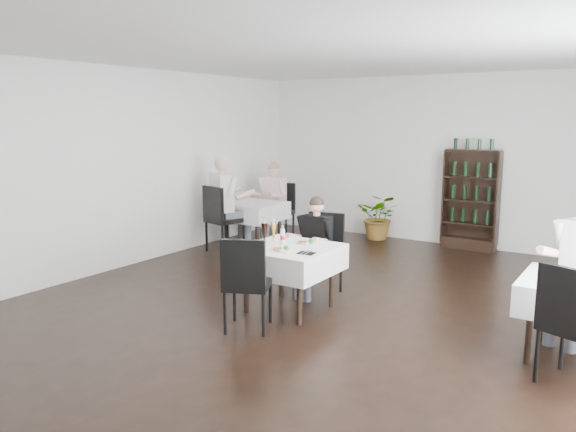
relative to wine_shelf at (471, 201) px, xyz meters
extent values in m
plane|color=black|center=(-0.60, -4.31, -0.85)|extent=(9.00, 9.00, 0.00)
plane|color=white|center=(-0.60, -4.31, 2.15)|extent=(9.00, 9.00, 0.00)
plane|color=white|center=(-0.60, 0.19, 0.65)|extent=(7.00, 0.00, 7.00)
plane|color=white|center=(-4.10, -4.31, 0.65)|extent=(0.00, 9.00, 9.00)
cube|color=black|center=(0.00, 0.01, -0.75)|extent=(0.90, 0.28, 0.20)
cylinder|color=black|center=(-1.27, -4.68, -0.49)|extent=(0.06, 0.06, 0.71)
cylinder|color=black|center=(-1.27, -3.95, -0.49)|extent=(0.06, 0.06, 0.71)
cylinder|color=black|center=(-0.53, -4.68, -0.49)|extent=(0.06, 0.06, 0.71)
cylinder|color=black|center=(-0.53, -3.95, -0.49)|extent=(0.06, 0.06, 0.71)
cube|color=black|center=(-0.90, -4.31, -0.12)|extent=(0.85, 0.85, 0.04)
cube|color=white|center=(-0.90, -4.31, -0.23)|extent=(1.03, 1.03, 0.30)
cylinder|color=black|center=(-3.64, -2.15, -0.49)|extent=(0.06, 0.06, 0.71)
cylinder|color=black|center=(-3.64, -1.47, -0.49)|extent=(0.06, 0.06, 0.71)
cylinder|color=black|center=(-2.96, -2.15, -0.49)|extent=(0.06, 0.06, 0.71)
cylinder|color=black|center=(-2.96, -1.47, -0.49)|extent=(0.06, 0.06, 0.71)
cube|color=black|center=(-3.30, -1.81, -0.12)|extent=(0.80, 0.80, 0.04)
cube|color=white|center=(-3.30, -1.81, -0.23)|extent=(0.98, 0.98, 0.30)
cylinder|color=black|center=(1.76, -4.35, -0.49)|extent=(0.06, 0.06, 0.71)
cylinder|color=black|center=(1.76, -3.67, -0.49)|extent=(0.06, 0.06, 0.71)
imported|color=#306121|center=(-1.63, -0.11, -0.42)|extent=(0.87, 0.79, 0.86)
cylinder|color=black|center=(-1.04, -3.85, -0.61)|extent=(0.04, 0.04, 0.47)
cylinder|color=black|center=(-1.12, -3.45, -0.61)|extent=(0.04, 0.04, 0.47)
cylinder|color=black|center=(-0.64, -3.78, -0.61)|extent=(0.04, 0.04, 0.47)
cylinder|color=black|center=(-0.71, -3.37, -0.61)|extent=(0.04, 0.04, 0.47)
cube|color=black|center=(-0.88, -3.61, -0.34)|extent=(0.55, 0.55, 0.07)
cube|color=black|center=(-0.92, -3.40, -0.06)|extent=(0.48, 0.14, 0.52)
cylinder|color=black|center=(-0.84, -4.79, -0.61)|extent=(0.04, 0.04, 0.47)
cylinder|color=black|center=(-0.67, -5.16, -0.61)|extent=(0.04, 0.04, 0.47)
cylinder|color=black|center=(-1.21, -4.96, -0.61)|extent=(0.04, 0.04, 0.47)
cylinder|color=black|center=(-1.04, -5.33, -0.61)|extent=(0.04, 0.04, 0.47)
cube|color=black|center=(-0.94, -5.06, -0.35)|extent=(0.62, 0.62, 0.07)
cube|color=black|center=(-0.85, -5.26, -0.07)|extent=(0.45, 0.24, 0.51)
cylinder|color=black|center=(-3.31, -1.44, -0.61)|extent=(0.04, 0.04, 0.48)
cylinder|color=black|center=(-3.41, -1.04, -0.61)|extent=(0.04, 0.04, 0.48)
cylinder|color=black|center=(-2.91, -1.34, -0.61)|extent=(0.04, 0.04, 0.48)
cylinder|color=black|center=(-3.01, -0.94, -0.61)|extent=(0.04, 0.04, 0.48)
cube|color=black|center=(-3.16, -1.19, -0.34)|extent=(0.58, 0.58, 0.07)
cube|color=black|center=(-3.21, -0.98, -0.06)|extent=(0.48, 0.17, 0.52)
cylinder|color=black|center=(-3.15, -2.28, -0.59)|extent=(0.04, 0.04, 0.52)
cylinder|color=black|center=(-3.26, -2.71, -0.59)|extent=(0.04, 0.04, 0.52)
cylinder|color=black|center=(-3.59, -2.17, -0.59)|extent=(0.04, 0.04, 0.52)
cylinder|color=black|center=(-3.69, -2.61, -0.59)|extent=(0.04, 0.04, 0.52)
cube|color=black|center=(-3.42, -2.44, -0.30)|extent=(0.62, 0.62, 0.08)
cube|color=black|center=(-3.48, -2.67, 0.01)|extent=(0.52, 0.17, 0.56)
cylinder|color=black|center=(1.81, -3.70, -0.59)|extent=(0.04, 0.04, 0.51)
cylinder|color=black|center=(1.91, -3.27, -0.59)|extent=(0.04, 0.04, 0.51)
cylinder|color=black|center=(2.04, -4.31, -0.60)|extent=(0.04, 0.04, 0.49)
cylinder|color=black|center=(1.89, -4.71, -0.60)|extent=(0.04, 0.04, 0.49)
cube|color=black|center=(2.08, -4.79, -0.04)|extent=(0.47, 0.22, 0.53)
cube|color=#44454C|center=(-1.04, -3.76, -0.35)|extent=(0.15, 0.38, 0.12)
cylinder|color=#44454C|center=(-1.05, -3.92, -0.63)|extent=(0.10, 0.10, 0.43)
cube|color=#44454C|center=(-0.87, -3.78, -0.35)|extent=(0.15, 0.38, 0.12)
cylinder|color=#44454C|center=(-0.88, -3.93, -0.63)|extent=(0.10, 0.10, 0.43)
cube|color=black|center=(-0.94, -3.60, -0.06)|extent=(0.37, 0.22, 0.49)
cylinder|color=#DB9C89|center=(-1.16, -3.82, -0.08)|extent=(0.09, 0.28, 0.14)
cylinder|color=#DB9C89|center=(-0.76, -3.86, -0.08)|extent=(0.09, 0.28, 0.14)
sphere|color=#DB9C89|center=(-0.94, -3.62, 0.31)|extent=(0.19, 0.19, 0.19)
sphere|color=black|center=(-0.94, -3.62, 0.34)|extent=(0.19, 0.19, 0.19)
cube|color=#44454C|center=(-3.40, -1.33, -0.29)|extent=(0.17, 0.43, 0.14)
cylinder|color=#44454C|center=(-3.42, -1.51, -0.60)|extent=(0.11, 0.11, 0.49)
cube|color=#44454C|center=(-3.20, -1.35, -0.29)|extent=(0.17, 0.43, 0.14)
cylinder|color=#44454C|center=(-3.22, -1.53, -0.60)|extent=(0.11, 0.11, 0.49)
cube|color=beige|center=(-3.29, -1.15, 0.05)|extent=(0.42, 0.25, 0.55)
cylinder|color=#DB9C89|center=(-3.54, -1.40, 0.03)|extent=(0.11, 0.32, 0.16)
cylinder|color=#DB9C89|center=(-3.08, -1.44, 0.03)|extent=(0.11, 0.32, 0.16)
sphere|color=#DB9C89|center=(-3.29, -1.17, 0.47)|extent=(0.21, 0.21, 0.21)
sphere|color=olive|center=(-3.29, -1.17, 0.50)|extent=(0.21, 0.21, 0.21)
cube|color=#44454C|center=(-3.24, -2.35, -0.21)|extent=(0.35, 0.50, 0.16)
cylinder|color=#44454C|center=(-3.15, -2.17, -0.57)|extent=(0.13, 0.13, 0.56)
cube|color=#44454C|center=(-3.45, -2.26, -0.21)|extent=(0.35, 0.50, 0.16)
cylinder|color=#44454C|center=(-3.36, -2.07, -0.57)|extent=(0.13, 0.13, 0.56)
cube|color=silver|center=(-3.43, -2.50, 0.17)|extent=(0.52, 0.42, 0.63)
cylinder|color=#DB9C89|center=(-3.07, -2.33, 0.15)|extent=(0.23, 0.36, 0.18)
cylinder|color=#DB9C89|center=(-3.54, -2.11, 0.15)|extent=(0.23, 0.36, 0.18)
sphere|color=#DB9C89|center=(-3.42, -2.48, 0.65)|extent=(0.24, 0.24, 0.24)
sphere|color=beige|center=(-3.42, -2.48, 0.68)|extent=(0.24, 0.24, 0.24)
cube|color=#44454C|center=(1.92, -3.60, -0.25)|extent=(0.29, 0.47, 0.15)
cylinder|color=#44454C|center=(1.86, -3.78, -0.59)|extent=(0.12, 0.12, 0.52)
cylinder|color=#44454C|center=(2.06, -3.85, -0.59)|extent=(0.12, 0.12, 0.52)
cylinder|color=#DB9C89|center=(1.76, -3.63, 0.08)|extent=(0.19, 0.34, 0.16)
cube|color=white|center=(-0.80, -4.12, -0.07)|extent=(0.28, 0.28, 0.02)
cube|color=#5C2E1A|center=(-0.83, -4.14, -0.05)|extent=(0.11, 0.11, 0.02)
sphere|color=#2E681B|center=(-0.75, -4.08, -0.03)|extent=(0.05, 0.05, 0.05)
cube|color=#986745|center=(-0.78, -4.17, -0.05)|extent=(0.08, 0.07, 0.02)
cube|color=white|center=(-0.86, -4.56, -0.07)|extent=(0.28, 0.28, 0.02)
cube|color=#5C2E1A|center=(-0.89, -4.58, -0.05)|extent=(0.11, 0.10, 0.02)
sphere|color=#2E681B|center=(-0.81, -4.53, -0.03)|extent=(0.05, 0.05, 0.05)
cube|color=#986745|center=(-0.84, -4.62, -0.05)|extent=(0.08, 0.06, 0.02)
cone|color=black|center=(-1.18, -4.42, 0.06)|extent=(0.08, 0.08, 0.26)
cylinder|color=silver|center=(-1.18, -4.42, 0.22)|extent=(0.02, 0.02, 0.07)
cone|color=#B7832F|center=(-1.15, -4.27, 0.05)|extent=(0.07, 0.07, 0.25)
cylinder|color=silver|center=(-1.15, -4.27, 0.20)|extent=(0.02, 0.02, 0.06)
cylinder|color=silver|center=(-1.04, -4.26, 0.02)|extent=(0.06, 0.06, 0.19)
cylinder|color=red|center=(-1.04, -4.26, 0.00)|extent=(0.06, 0.06, 0.05)
cylinder|color=silver|center=(-1.04, -4.26, 0.13)|extent=(0.02, 0.02, 0.05)
cube|color=black|center=(-0.55, -4.50, -0.07)|extent=(0.19, 0.16, 0.01)
cylinder|color=silver|center=(-0.58, -4.50, -0.06)|extent=(0.03, 0.20, 0.01)
cylinder|color=silver|center=(-0.53, -4.50, -0.06)|extent=(0.04, 0.20, 0.01)
camera|label=1|loc=(2.58, -9.67, 1.41)|focal=35.00mm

